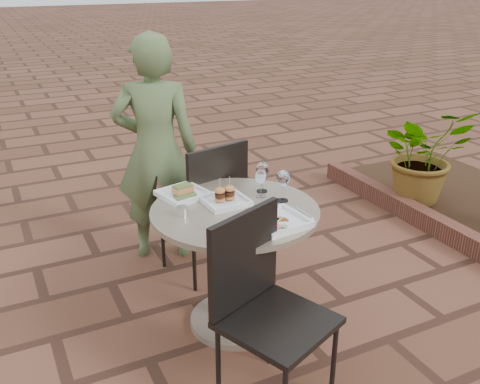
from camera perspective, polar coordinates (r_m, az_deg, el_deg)
name	(u,v)px	position (r m, az deg, el deg)	size (l,w,h in m)	color
ground	(286,319)	(3.25, 4.94, -13.30)	(60.00, 60.00, 0.00)	brown
cafe_table	(235,249)	(2.95, -0.53, -6.14)	(0.90, 0.90, 0.73)	gray
chair_far	(209,200)	(3.40, -3.35, -0.83)	(0.52, 0.52, 0.93)	black
chair_near	(262,296)	(2.45, 2.33, -10.99)	(0.57, 0.57, 0.93)	black
diner	(156,150)	(3.64, -8.98, 4.41)	(0.57, 0.37, 1.56)	#4B5F34
plate_salmon	(183,193)	(3.00, -6.09, -0.12)	(0.29, 0.29, 0.07)	white
plate_sliders	(225,198)	(2.89, -1.62, -0.64)	(0.24, 0.24, 0.15)	white
plate_tuna	(278,221)	(2.67, 4.10, -3.07)	(0.29, 0.29, 0.03)	white
wine_glass_right	(283,179)	(2.89, 4.63, 1.36)	(0.08, 0.08, 0.18)	white
wine_glass_mid	(261,177)	(2.95, 2.24, 1.57)	(0.07, 0.07, 0.16)	white
wine_glass_far	(262,171)	(3.01, 2.39, 2.28)	(0.08, 0.08, 0.18)	white
steel_ramekin	(182,211)	(2.77, -6.18, -2.04)	(0.06, 0.06, 0.05)	silver
cutlery_set	(300,213)	(2.80, 6.38, -2.26)	(0.09, 0.19, 0.00)	silver
planter_curb	(449,232)	(4.33, 21.40, -3.97)	(0.12, 3.00, 0.15)	brown
potted_plant_a	(424,154)	(4.73, 19.01, 3.83)	(0.74, 0.64, 0.82)	#33662D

